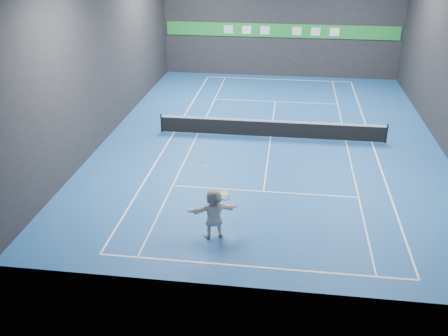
# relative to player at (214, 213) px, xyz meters

# --- Properties ---
(ground) EXTENTS (26.00, 26.00, 0.00)m
(ground) POSITION_rel_player_xyz_m (1.64, 10.20, -1.03)
(ground) COLOR #1A4D91
(ground) RESTS_ON ground
(wall_back) EXTENTS (18.00, 0.10, 9.00)m
(wall_back) POSITION_rel_player_xyz_m (1.64, 23.20, 3.47)
(wall_back) COLOR black
(wall_back) RESTS_ON ground
(wall_front) EXTENTS (18.00, 0.10, 9.00)m
(wall_front) POSITION_rel_player_xyz_m (1.64, -2.80, 3.47)
(wall_front) COLOR black
(wall_front) RESTS_ON ground
(wall_left) EXTENTS (0.10, 26.00, 9.00)m
(wall_left) POSITION_rel_player_xyz_m (-7.36, 10.20, 3.47)
(wall_left) COLOR black
(wall_left) RESTS_ON ground
(baseline_near) EXTENTS (10.98, 0.08, 0.01)m
(baseline_near) POSITION_rel_player_xyz_m (1.64, -1.69, -1.02)
(baseline_near) COLOR white
(baseline_near) RESTS_ON ground
(baseline_far) EXTENTS (10.98, 0.08, 0.01)m
(baseline_far) POSITION_rel_player_xyz_m (1.64, 22.09, -1.02)
(baseline_far) COLOR white
(baseline_far) RESTS_ON ground
(sideline_doubles_left) EXTENTS (0.08, 23.78, 0.01)m
(sideline_doubles_left) POSITION_rel_player_xyz_m (-3.85, 10.20, -1.02)
(sideline_doubles_left) COLOR white
(sideline_doubles_left) RESTS_ON ground
(sideline_doubles_right) EXTENTS (0.08, 23.78, 0.01)m
(sideline_doubles_right) POSITION_rel_player_xyz_m (7.13, 10.20, -1.02)
(sideline_doubles_right) COLOR white
(sideline_doubles_right) RESTS_ON ground
(sideline_singles_left) EXTENTS (0.06, 23.78, 0.01)m
(sideline_singles_left) POSITION_rel_player_xyz_m (-2.47, 10.20, -1.02)
(sideline_singles_left) COLOR white
(sideline_singles_left) RESTS_ON ground
(sideline_singles_right) EXTENTS (0.06, 23.78, 0.01)m
(sideline_singles_right) POSITION_rel_player_xyz_m (5.75, 10.20, -1.02)
(sideline_singles_right) COLOR white
(sideline_singles_right) RESTS_ON ground
(service_line_near) EXTENTS (8.23, 0.06, 0.01)m
(service_line_near) POSITION_rel_player_xyz_m (1.64, 3.80, -1.02)
(service_line_near) COLOR white
(service_line_near) RESTS_ON ground
(service_line_far) EXTENTS (8.23, 0.06, 0.01)m
(service_line_far) POSITION_rel_player_xyz_m (1.64, 16.60, -1.02)
(service_line_far) COLOR white
(service_line_far) RESTS_ON ground
(center_service_line) EXTENTS (0.06, 12.80, 0.01)m
(center_service_line) POSITION_rel_player_xyz_m (1.64, 10.20, -1.02)
(center_service_line) COLOR white
(center_service_line) RESTS_ON ground
(player) EXTENTS (2.00, 1.22, 2.06)m
(player) POSITION_rel_player_xyz_m (0.00, 0.00, 0.00)
(player) COLOR silver
(player) RESTS_ON ground
(tennis_ball) EXTENTS (0.06, 0.06, 0.06)m
(tennis_ball) POSITION_rel_player_xyz_m (-0.43, 0.19, 1.94)
(tennis_ball) COLOR #CFDE25
(tennis_ball) RESTS_ON player
(tennis_net) EXTENTS (12.50, 0.10, 1.07)m
(tennis_net) POSITION_rel_player_xyz_m (1.64, 10.20, -0.49)
(tennis_net) COLOR black
(tennis_net) RESTS_ON ground
(sponsor_banner) EXTENTS (17.64, 0.11, 1.00)m
(sponsor_banner) POSITION_rel_player_xyz_m (1.64, 23.14, 2.47)
(sponsor_banner) COLOR #1F9033
(sponsor_banner) RESTS_ON wall_back
(tennis_racket) EXTENTS (0.43, 0.39, 0.72)m
(tennis_racket) POSITION_rel_player_xyz_m (0.39, 0.05, 0.63)
(tennis_racket) COLOR red
(tennis_racket) RESTS_ON player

